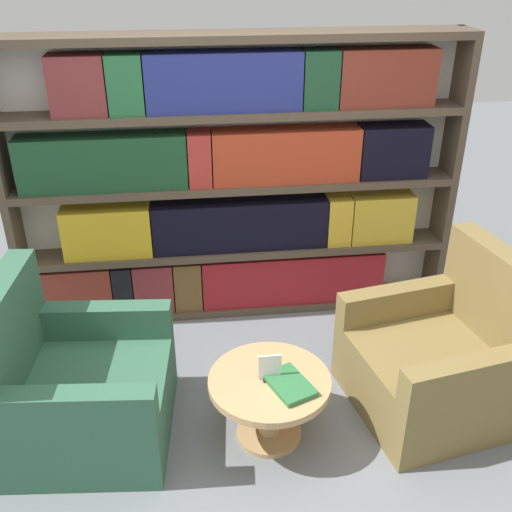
# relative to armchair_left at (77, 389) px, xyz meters

# --- Properties ---
(ground_plane) EXTENTS (14.00, 14.00, 0.00)m
(ground_plane) POSITION_rel_armchair_left_xyz_m (0.97, -0.25, -0.30)
(ground_plane) COLOR slate
(bookshelf) EXTENTS (2.98, 0.30, 1.92)m
(bookshelf) POSITION_rel_armchair_left_xyz_m (0.95, 1.18, 0.64)
(bookshelf) COLOR silver
(bookshelf) RESTS_ON ground_plane
(armchair_left) EXTENTS (0.93, 0.91, 0.93)m
(armchair_left) POSITION_rel_armchair_left_xyz_m (0.00, 0.00, 0.00)
(armchair_left) COLOR #336047
(armchair_left) RESTS_ON ground_plane
(armchair_right) EXTENTS (1.00, 0.99, 0.93)m
(armchair_right) POSITION_rel_armchair_left_xyz_m (2.02, 0.01, 0.00)
(armchair_right) COLOR olive
(armchair_right) RESTS_ON ground_plane
(coffee_table) EXTENTS (0.64, 0.64, 0.39)m
(coffee_table) POSITION_rel_armchair_left_xyz_m (1.01, -0.15, -0.02)
(coffee_table) COLOR tan
(coffee_table) RESTS_ON ground_plane
(table_sign) EXTENTS (0.12, 0.06, 0.15)m
(table_sign) POSITION_rel_armchair_left_xyz_m (1.01, -0.15, 0.16)
(table_sign) COLOR black
(table_sign) RESTS_ON coffee_table
(stray_book) EXTENTS (0.27, 0.32, 0.03)m
(stray_book) POSITION_rel_armchair_left_xyz_m (1.10, -0.22, 0.11)
(stray_book) COLOR #2D703D
(stray_book) RESTS_ON coffee_table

